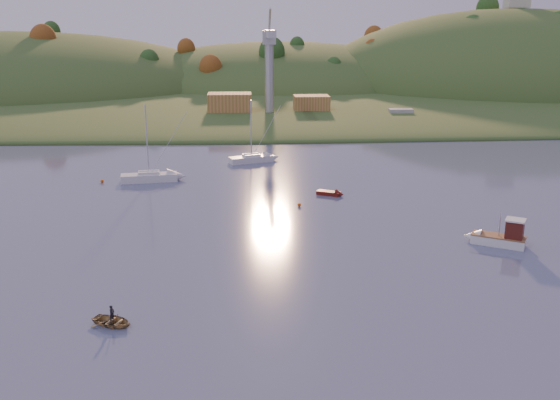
{
  "coord_description": "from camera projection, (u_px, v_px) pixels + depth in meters",
  "views": [
    {
      "loc": [
        -4.02,
        -36.89,
        23.51
      ],
      "look_at": [
        -0.21,
        32.04,
        4.26
      ],
      "focal_mm": 40.0,
      "sensor_mm": 36.0,
      "label": 1
    }
  ],
  "objects": [
    {
      "name": "work_vessel",
      "position": [
        400.0,
        118.0,
        157.02
      ],
      "size": [
        14.07,
        5.52,
        3.57
      ],
      "rotation": [
        0.0,
        0.0,
        -0.04
      ],
      "color": "slate",
      "rests_on": "ground"
    },
    {
      "name": "paddler",
      "position": [
        112.0,
        317.0,
        50.62
      ],
      "size": [
        0.56,
        0.65,
        1.5
      ],
      "primitive_type": "imported",
      "rotation": [
        0.0,
        0.0,
        1.12
      ],
      "color": "black",
      "rests_on": "ground"
    },
    {
      "name": "shed_east",
      "position": [
        311.0,
        103.0,
        160.78
      ],
      "size": [
        9.0,
        7.0,
        4.0
      ],
      "primitive_type": "cube",
      "color": "olive",
      "rests_on": "wharf"
    },
    {
      "name": "hill_right",
      "position": [
        508.0,
        91.0,
        234.61
      ],
      "size": [
        150.0,
        130.0,
        60.0
      ],
      "primitive_type": "ellipsoid",
      "color": "#2A4A1D",
      "rests_on": "ground"
    },
    {
      "name": "canoe",
      "position": [
        113.0,
        321.0,
        50.73
      ],
      "size": [
        4.26,
        3.8,
        0.73
      ],
      "primitive_type": "imported",
      "rotation": [
        0.0,
        0.0,
        1.12
      ],
      "color": "olive",
      "rests_on": "ground"
    },
    {
      "name": "wharf",
      "position": [
        281.0,
        117.0,
        159.29
      ],
      "size": [
        42.0,
        16.0,
        2.4
      ],
      "primitive_type": "cube",
      "color": "slate",
      "rests_on": "ground"
    },
    {
      "name": "hillside_trees",
      "position": [
        257.0,
        96.0,
        219.94
      ],
      "size": [
        280.0,
        50.0,
        32.0
      ],
      "primitive_type": null,
      "color": "#1E4619",
      "rests_on": "ground"
    },
    {
      "name": "buoy_2",
      "position": [
        102.0,
        181.0,
        97.19
      ],
      "size": [
        0.5,
        0.5,
        0.5
      ],
      "primitive_type": "sphere",
      "color": "#EA5B0C",
      "rests_on": "ground"
    },
    {
      "name": "hill_center",
      "position": [
        281.0,
        89.0,
        244.52
      ],
      "size": [
        140.0,
        120.0,
        36.0
      ],
      "primitive_type": "ellipsoid",
      "color": "#2A4A1D",
      "rests_on": "ground"
    },
    {
      "name": "far_shore",
      "position": [
        255.0,
        84.0,
        263.22
      ],
      "size": [
        620.0,
        220.0,
        1.5
      ],
      "primitive_type": "cube",
      "color": "#2A4A1D",
      "rests_on": "ground"
    },
    {
      "name": "red_tender",
      "position": [
        334.0,
        194.0,
        89.79
      ],
      "size": [
        4.15,
        3.05,
        1.35
      ],
      "rotation": [
        0.0,
        0.0,
        -0.48
      ],
      "color": "#56130C",
      "rests_on": "ground"
    },
    {
      "name": "fishing_boat",
      "position": [
        495.0,
        236.0,
        69.49
      ],
      "size": [
        6.83,
        5.21,
        4.28
      ],
      "rotation": [
        0.0,
        0.0,
        2.61
      ],
      "color": "silver",
      "rests_on": "ground"
    },
    {
      "name": "sailboat_far",
      "position": [
        149.0,
        177.0,
        97.91
      ],
      "size": [
        8.96,
        3.86,
        12.03
      ],
      "rotation": [
        0.0,
        0.0,
        0.15
      ],
      "color": "silver",
      "rests_on": "ground"
    },
    {
      "name": "dock_crane",
      "position": [
        269.0,
        54.0,
        151.37
      ],
      "size": [
        3.2,
        28.0,
        20.3
      ],
      "color": "#B7B7BC",
      "rests_on": "wharf"
    },
    {
      "name": "sailboat_near",
      "position": [
        251.0,
        158.0,
        111.71
      ],
      "size": [
        8.33,
        5.02,
        11.1
      ],
      "rotation": [
        0.0,
        0.0,
        0.35
      ],
      "color": "silver",
      "rests_on": "ground"
    },
    {
      "name": "hill_left",
      "position": [
        12.0,
        93.0,
        229.58
      ],
      "size": [
        170.0,
        140.0,
        44.0
      ],
      "primitive_type": "ellipsoid",
      "color": "#2A4A1D",
      "rests_on": "ground"
    },
    {
      "name": "shore_slope",
      "position": [
        258.0,
        102.0,
        200.7
      ],
      "size": [
        640.0,
        150.0,
        7.0
      ],
      "primitive_type": "ellipsoid",
      "color": "#2A4A1D",
      "rests_on": "ground"
    },
    {
      "name": "buoy_3",
      "position": [
        123.0,
        177.0,
        99.93
      ],
      "size": [
        0.5,
        0.5,
        0.5
      ],
      "primitive_type": "sphere",
      "color": "#EA5B0C",
      "rests_on": "ground"
    },
    {
      "name": "shed_west",
      "position": [
        230.0,
        103.0,
        158.6
      ],
      "size": [
        11.0,
        8.0,
        4.8
      ],
      "primitive_type": "cube",
      "color": "olive",
      "rests_on": "wharf"
    },
    {
      "name": "ground",
      "position": [
        309.0,
        388.0,
        42.01
      ],
      "size": [
        500.0,
        500.0,
        0.0
      ],
      "primitive_type": "plane",
      "color": "#3B4161",
      "rests_on": "ground"
    },
    {
      "name": "buoy_1",
      "position": [
        299.0,
        205.0,
        84.29
      ],
      "size": [
        0.5,
        0.5,
        0.5
      ],
      "primitive_type": "sphere",
      "color": "#EA5B0C",
      "rests_on": "ground"
    }
  ]
}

